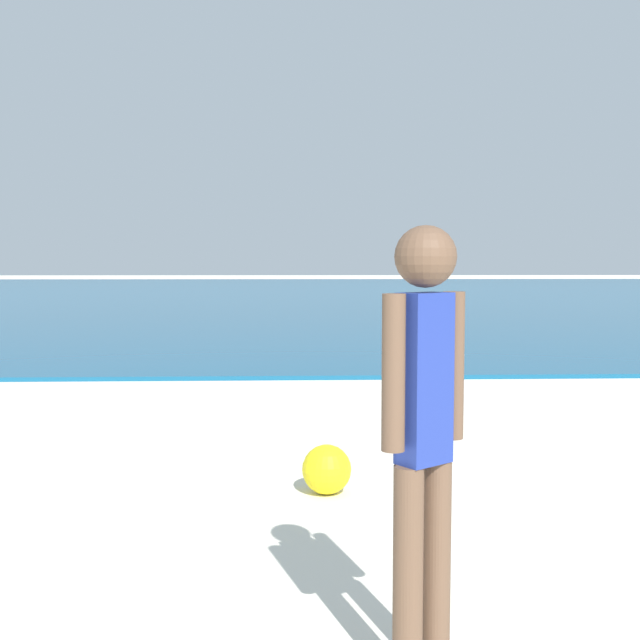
{
  "coord_description": "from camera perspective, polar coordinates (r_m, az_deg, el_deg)",
  "views": [
    {
      "loc": [
        -0.13,
        4.73,
        1.55
      ],
      "look_at": [
        0.1,
        11.01,
        1.07
      ],
      "focal_mm": 41.98,
      "sensor_mm": 36.0,
      "label": 1
    }
  ],
  "objects": [
    {
      "name": "water",
      "position": [
        39.85,
        -1.93,
        2.17
      ],
      "size": [
        160.0,
        60.0,
        0.06
      ],
      "primitive_type": "cube",
      "color": "#14567F",
      "rests_on": "ground"
    },
    {
      "name": "beach_ball",
      "position": [
        5.13,
        0.51,
        -11.32
      ],
      "size": [
        0.33,
        0.33,
        0.33
      ],
      "primitive_type": "sphere",
      "color": "yellow",
      "rests_on": "ground"
    },
    {
      "name": "person_standing",
      "position": [
        2.76,
        7.91,
        -8.07
      ],
      "size": [
        0.33,
        0.26,
        1.69
      ],
      "rotation": [
        0.0,
        0.0,
        3.77
      ],
      "color": "brown",
      "rests_on": "ground"
    }
  ]
}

